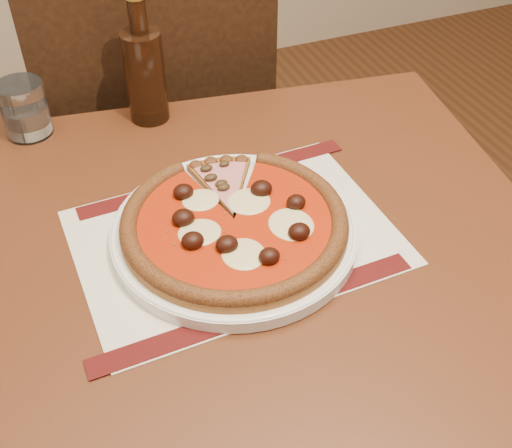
{
  "coord_description": "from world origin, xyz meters",
  "views": [
    {
      "loc": [
        -1.2,
        0.56,
        1.35
      ],
      "look_at": [
        -0.97,
        1.14,
        0.78
      ],
      "focal_mm": 45.0,
      "sensor_mm": 36.0,
      "label": 1
    }
  ],
  "objects_px": {
    "table": "(261,300)",
    "bottle": "(145,72)",
    "plate": "(235,232)",
    "pizza": "(234,221)",
    "water_glass": "(24,109)",
    "chair_far": "(157,139)"
  },
  "relations": [
    {
      "from": "pizza",
      "to": "water_glass",
      "type": "bearing_deg",
      "value": 121.41
    },
    {
      "from": "pizza",
      "to": "bottle",
      "type": "distance_m",
      "value": 0.34
    },
    {
      "from": "pizza",
      "to": "bottle",
      "type": "height_order",
      "value": "bottle"
    },
    {
      "from": "plate",
      "to": "pizza",
      "type": "bearing_deg",
      "value": -97.56
    },
    {
      "from": "plate",
      "to": "bottle",
      "type": "height_order",
      "value": "bottle"
    },
    {
      "from": "bottle",
      "to": "pizza",
      "type": "bearing_deg",
      "value": -85.41
    },
    {
      "from": "table",
      "to": "plate",
      "type": "xyz_separation_m",
      "value": [
        -0.02,
        0.04,
        0.11
      ]
    },
    {
      "from": "chair_far",
      "to": "water_glass",
      "type": "relative_size",
      "value": 10.53
    },
    {
      "from": "plate",
      "to": "water_glass",
      "type": "relative_size",
      "value": 3.66
    },
    {
      "from": "table",
      "to": "plate",
      "type": "height_order",
      "value": "plate"
    },
    {
      "from": "table",
      "to": "plate",
      "type": "relative_size",
      "value": 2.74
    },
    {
      "from": "plate",
      "to": "table",
      "type": "bearing_deg",
      "value": -55.09
    },
    {
      "from": "pizza",
      "to": "bottle",
      "type": "xyz_separation_m",
      "value": [
        -0.03,
        0.34,
        0.06
      ]
    },
    {
      "from": "pizza",
      "to": "water_glass",
      "type": "height_order",
      "value": "water_glass"
    },
    {
      "from": "table",
      "to": "pizza",
      "type": "distance_m",
      "value": 0.14
    },
    {
      "from": "chair_far",
      "to": "pizza",
      "type": "xyz_separation_m",
      "value": [
        -0.02,
        -0.57,
        0.24
      ]
    },
    {
      "from": "chair_far",
      "to": "plate",
      "type": "xyz_separation_m",
      "value": [
        -0.02,
        -0.56,
        0.22
      ]
    },
    {
      "from": "table",
      "to": "bottle",
      "type": "xyz_separation_m",
      "value": [
        -0.05,
        0.37,
        0.19
      ]
    },
    {
      "from": "plate",
      "to": "bottle",
      "type": "xyz_separation_m",
      "value": [
        -0.03,
        0.34,
        0.08
      ]
    },
    {
      "from": "chair_far",
      "to": "plate",
      "type": "distance_m",
      "value": 0.61
    },
    {
      "from": "chair_far",
      "to": "plate",
      "type": "relative_size",
      "value": 2.88
    },
    {
      "from": "table",
      "to": "water_glass",
      "type": "distance_m",
      "value": 0.49
    }
  ]
}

